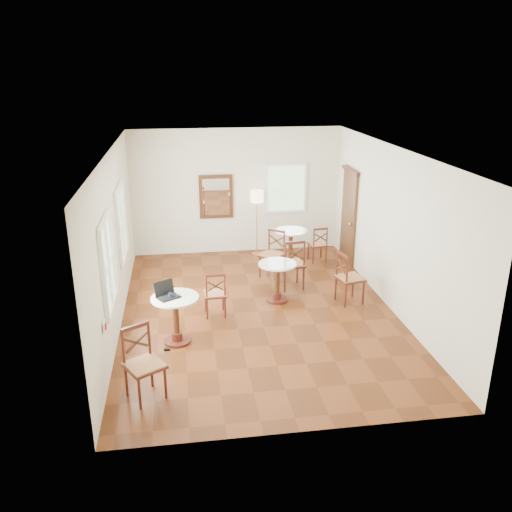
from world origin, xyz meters
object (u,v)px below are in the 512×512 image
at_px(cafe_table_near, 176,315).
at_px(chair_near_a, 215,294).
at_px(chair_back_b, 273,254).
at_px(laptop, 166,293).
at_px(chair_mid_b, 349,278).
at_px(cafe_table_mid, 277,278).
at_px(floor_lamp, 257,201).
at_px(cafe_table_back, 291,243).
at_px(chair_near_b, 143,364).
at_px(power_adapter, 167,349).
at_px(mouse, 178,296).
at_px(water_glass, 178,294).
at_px(chair_back_a, 318,244).
at_px(chair_mid_a, 292,264).
at_px(navy_mug, 171,295).

relative_size(cafe_table_near, chair_near_a, 0.95).
distance_m(chair_back_b, laptop, 3.50).
height_order(chair_mid_b, chair_back_b, chair_mid_b).
height_order(cafe_table_mid, floor_lamp, floor_lamp).
height_order(cafe_table_back, chair_near_a, chair_near_a).
xyz_separation_m(chair_near_b, laptop, (0.31, 1.51, 0.37)).
relative_size(floor_lamp, power_adapter, 16.70).
height_order(mouse, water_glass, water_glass).
bearing_deg(power_adapter, chair_near_b, -102.44).
bearing_deg(chair_near_a, chair_near_b, 62.34).
distance_m(chair_near_b, chair_mid_b, 4.56).
distance_m(cafe_table_near, water_glass, 0.37).
distance_m(chair_back_a, water_glass, 4.74).
distance_m(cafe_table_mid, water_glass, 2.38).
relative_size(cafe_table_near, chair_back_a, 0.97).
bearing_deg(chair_mid_b, chair_back_b, 24.52).
relative_size(chair_mid_a, water_glass, 11.31).
height_order(chair_back_b, mouse, chair_back_b).
relative_size(cafe_table_near, navy_mug, 7.92).
xyz_separation_m(chair_mid_b, floor_lamp, (-1.34, 2.98, 0.83)).
height_order(chair_mid_a, chair_back_a, chair_mid_a).
bearing_deg(navy_mug, laptop, 147.96).
distance_m(chair_back_b, navy_mug, 3.49).
bearing_deg(navy_mug, chair_near_a, 50.27).
xyz_separation_m(cafe_table_near, power_adapter, (-0.17, -0.25, -0.49)).
relative_size(chair_mid_b, mouse, 10.44).
bearing_deg(cafe_table_back, chair_mid_b, -73.65).
bearing_deg(chair_near_a, mouse, 53.12).
bearing_deg(water_glass, navy_mug, -176.92).
bearing_deg(chair_back_b, water_glass, -86.42).
bearing_deg(cafe_table_back, cafe_table_near, -127.87).
xyz_separation_m(chair_near_b, mouse, (0.49, 1.46, 0.32)).
bearing_deg(chair_back_b, navy_mug, -87.99).
relative_size(chair_near_b, chair_mid_a, 0.97).
bearing_deg(cafe_table_back, chair_back_b, -128.75).
height_order(chair_mid_b, navy_mug, chair_mid_b).
distance_m(cafe_table_near, chair_near_a, 1.16).
xyz_separation_m(cafe_table_back, floor_lamp, (-0.68, 0.72, 0.84)).
distance_m(cafe_table_mid, chair_mid_a, 0.72).
height_order(cafe_table_mid, chair_back_a, chair_back_a).
height_order(cafe_table_back, chair_back_a, chair_back_a).
relative_size(cafe_table_near, floor_lamp, 0.52).
bearing_deg(cafe_table_back, navy_mug, -128.46).
distance_m(chair_near_b, water_glass, 1.60).
height_order(chair_back_a, power_adapter, chair_back_a).
relative_size(mouse, power_adapter, 1.04).
xyz_separation_m(chair_near_a, chair_mid_a, (1.65, 1.05, 0.10)).
height_order(cafe_table_near, power_adapter, cafe_table_near).
xyz_separation_m(cafe_table_back, laptop, (-2.76, -3.35, 0.39)).
distance_m(navy_mug, water_glass, 0.12).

